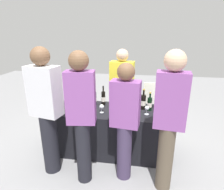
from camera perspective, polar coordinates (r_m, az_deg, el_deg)
ground_plane at (r=3.42m, az=-0.00°, el=-15.96°), size 12.00×12.00×0.00m
tasting_table at (r=3.22m, az=-0.00°, el=-10.52°), size 1.83×0.73×0.74m
wine_bottle_0 at (r=3.26m, az=-10.98°, el=-1.07°), size 0.08×0.08×0.33m
wine_bottle_1 at (r=3.18m, az=-7.95°, el=-1.63°), size 0.07×0.07×0.31m
wine_bottle_2 at (r=3.23m, az=-5.30°, el=-1.05°), size 0.07×0.07×0.31m
wine_bottle_3 at (r=3.22m, az=-2.59°, el=-0.95°), size 0.07×0.07×0.33m
wine_bottle_4 at (r=3.12m, az=2.20°, el=-1.64°), size 0.08×0.08×0.33m
wine_bottle_5 at (r=3.09m, az=9.29°, el=-2.04°), size 0.08×0.08×0.33m
wine_bottle_6 at (r=3.07m, az=11.14°, el=-2.59°), size 0.07×0.07×0.30m
wine_bottle_7 at (r=3.12m, az=13.22°, el=-2.08°), size 0.08×0.08×0.34m
wine_glass_0 at (r=2.93m, az=-5.99°, el=-3.25°), size 0.07×0.07×0.15m
wine_glass_1 at (r=2.93m, az=-3.09°, el=-3.59°), size 0.07×0.07×0.13m
wine_glass_2 at (r=2.89m, az=4.36°, el=-3.87°), size 0.07×0.07×0.14m
wine_glass_3 at (r=2.82m, az=6.44°, el=-4.65°), size 0.06×0.06×0.13m
wine_glass_4 at (r=2.91m, az=10.36°, el=-3.97°), size 0.07×0.07×0.13m
ice_bucket at (r=3.17m, az=-11.15°, el=-1.88°), size 0.21×0.21×0.22m
server_pouring at (r=3.58m, az=2.93°, el=1.40°), size 0.44×0.27×1.64m
guest_0 at (r=2.67m, az=-18.98°, el=-3.81°), size 0.44×0.30×1.77m
guest_1 at (r=2.37m, az=-9.07°, el=-5.54°), size 0.37×0.23×1.74m
guest_2 at (r=2.45m, az=3.87°, el=-7.26°), size 0.38×0.24×1.59m
guest_3 at (r=2.31m, az=16.69°, el=-6.56°), size 0.37×0.24×1.76m
menu_board at (r=4.08m, az=13.62°, el=-2.99°), size 0.62×0.04×0.95m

